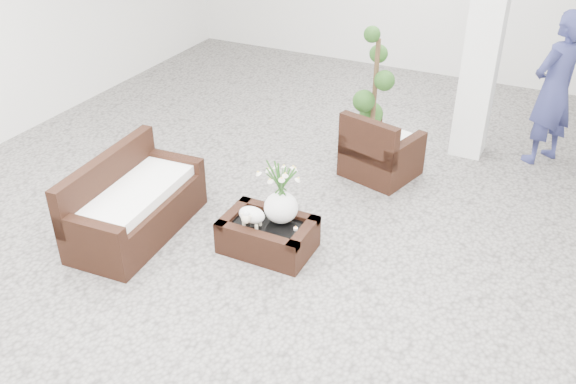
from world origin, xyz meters
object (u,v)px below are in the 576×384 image
at_px(coffee_table, 268,236).
at_px(loveseat, 135,198).
at_px(topiary, 374,100).
at_px(armchair, 382,144).

height_order(coffee_table, loveseat, loveseat).
xyz_separation_m(loveseat, topiary, (1.67, 2.52, 0.44)).
relative_size(loveseat, topiary, 0.91).
relative_size(coffee_table, topiary, 0.52).
height_order(coffee_table, topiary, topiary).
distance_m(armchair, loveseat, 2.98).
xyz_separation_m(armchair, topiary, (-0.21, 0.21, 0.45)).
relative_size(armchair, topiary, 0.48).
bearing_deg(loveseat, armchair, -42.77).
distance_m(coffee_table, loveseat, 1.43).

